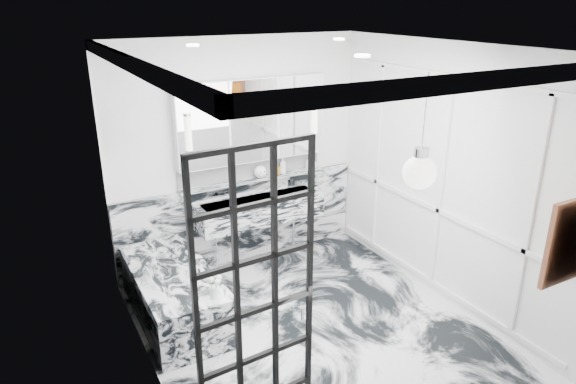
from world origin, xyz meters
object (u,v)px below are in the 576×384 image
crittall_door (257,310)px  trough_sink (260,209)px  bathtub (174,294)px  mirror_cabinet (252,120)px

crittall_door → trough_sink: crittall_door is taller
trough_sink → bathtub: bearing=-153.5°
crittall_door → mirror_cabinet: (1.25, 2.74, 0.65)m
crittall_door → trough_sink: 2.90m
bathtub → mirror_cabinet: bearing=32.1°
trough_sink → mirror_cabinet: bearing=90.0°
trough_sink → mirror_cabinet: mirror_cabinet is taller
crittall_door → bathtub: size_ratio=1.42×
trough_sink → mirror_cabinet: size_ratio=0.84×
trough_sink → crittall_door: bearing=-115.9°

